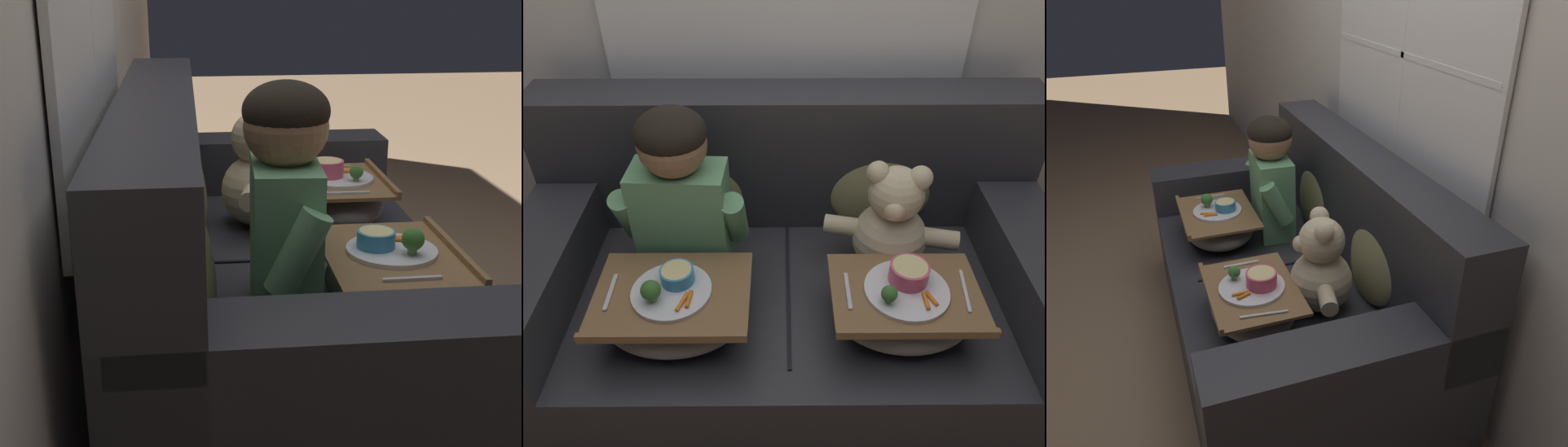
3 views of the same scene
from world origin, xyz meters
The scene contains 9 objects.
ground_plane centered at (0.00, 0.00, 0.00)m, with size 14.00×14.00×0.00m, color #8E7051.
wall_back_with_window centered at (0.00, 0.59, 1.30)m, with size 8.00×0.08×2.60m.
couch centered at (0.00, 0.08, 0.32)m, with size 1.82×0.99×0.92m.
throw_pillow_behind_child centered at (-0.34, 0.30, 0.60)m, with size 0.40×0.19×0.41m.
throw_pillow_behind_teddy centered at (0.34, 0.30, 0.60)m, with size 0.41×0.20×0.42m.
child_figure centered at (-0.34, 0.06, 0.74)m, with size 0.43×0.21×0.60m.
teddy_bear centered at (0.34, 0.05, 0.59)m, with size 0.45×0.32×0.42m.
lap_tray_child centered at (-0.34, -0.22, 0.49)m, with size 0.46×0.35×0.23m.
lap_tray_teddy centered at (0.34, -0.22, 0.50)m, with size 0.44×0.33×0.22m.
Camera 3 is at (1.90, -0.55, 1.67)m, focal length 35.00 mm.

